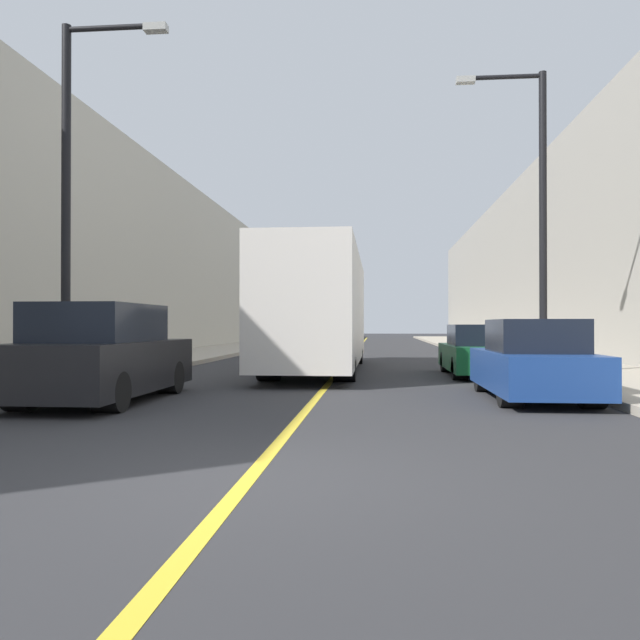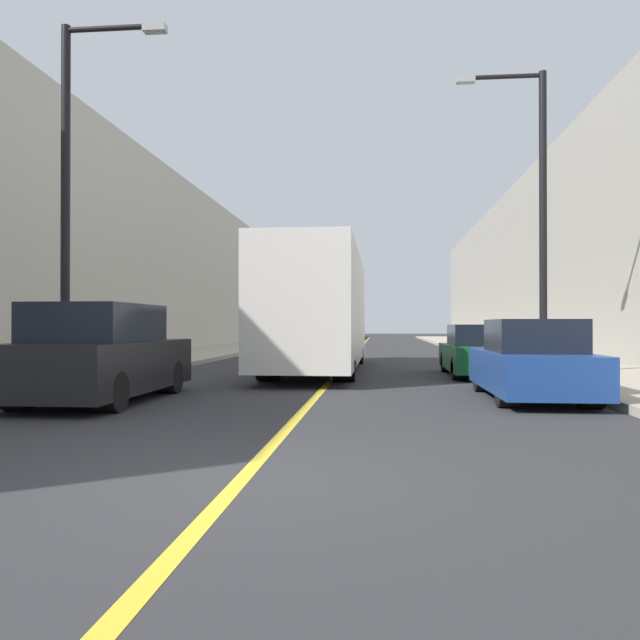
{
  "view_description": "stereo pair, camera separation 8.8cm",
  "coord_description": "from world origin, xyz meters",
  "px_view_note": "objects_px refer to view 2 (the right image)",
  "views": [
    {
      "loc": [
        1.2,
        -5.66,
        1.44
      ],
      "look_at": [
        -0.49,
        12.63,
        1.59
      ],
      "focal_mm": 35.0,
      "sensor_mm": 36.0,
      "label": 1
    },
    {
      "loc": [
        1.29,
        -5.66,
        1.44
      ],
      "look_at": [
        -0.49,
        12.63,
        1.59
      ],
      "focal_mm": 35.0,
      "sensor_mm": 36.0,
      "label": 2
    }
  ],
  "objects_px": {
    "car_right_mid": "(479,353)",
    "street_lamp_right": "(536,203)",
    "bus": "(320,310)",
    "car_right_near": "(532,364)",
    "street_lamp_left": "(74,181)",
    "parked_suv_left": "(101,356)"
  },
  "relations": [
    {
      "from": "bus",
      "to": "parked_suv_left",
      "type": "height_order",
      "value": "bus"
    },
    {
      "from": "parked_suv_left",
      "to": "street_lamp_left",
      "type": "distance_m",
      "value": 4.36
    },
    {
      "from": "car_right_mid",
      "to": "bus",
      "type": "bearing_deg",
      "value": 161.66
    },
    {
      "from": "parked_suv_left",
      "to": "street_lamp_left",
      "type": "bearing_deg",
      "value": 129.74
    },
    {
      "from": "street_lamp_right",
      "to": "car_right_near",
      "type": "bearing_deg",
      "value": -104.62
    },
    {
      "from": "car_right_near",
      "to": "car_right_mid",
      "type": "xyz_separation_m",
      "value": [
        -0.15,
        5.58,
        -0.03
      ]
    },
    {
      "from": "parked_suv_left",
      "to": "bus",
      "type": "bearing_deg",
      "value": 67.91
    },
    {
      "from": "street_lamp_right",
      "to": "street_lamp_left",
      "type": "bearing_deg",
      "value": -159.94
    },
    {
      "from": "street_lamp_left",
      "to": "parked_suv_left",
      "type": "bearing_deg",
      "value": -50.26
    },
    {
      "from": "parked_suv_left",
      "to": "car_right_near",
      "type": "relative_size",
      "value": 1.11
    },
    {
      "from": "bus",
      "to": "parked_suv_left",
      "type": "xyz_separation_m",
      "value": [
        -3.35,
        -8.24,
        -1.08
      ]
    },
    {
      "from": "parked_suv_left",
      "to": "car_right_mid",
      "type": "relative_size",
      "value": 1.02
    },
    {
      "from": "car_right_mid",
      "to": "parked_suv_left",
      "type": "bearing_deg",
      "value": -140.08
    },
    {
      "from": "car_right_near",
      "to": "street_lamp_left",
      "type": "relative_size",
      "value": 0.54
    },
    {
      "from": "street_lamp_left",
      "to": "car_right_near",
      "type": "bearing_deg",
      "value": -3.6
    },
    {
      "from": "car_right_mid",
      "to": "street_lamp_right",
      "type": "relative_size",
      "value": 0.57
    },
    {
      "from": "parked_suv_left",
      "to": "street_lamp_left",
      "type": "xyz_separation_m",
      "value": [
        -1.44,
        1.73,
        3.74
      ]
    },
    {
      "from": "street_lamp_left",
      "to": "street_lamp_right",
      "type": "distance_m",
      "value": 11.48
    },
    {
      "from": "car_right_near",
      "to": "street_lamp_right",
      "type": "distance_m",
      "value": 6.15
    },
    {
      "from": "bus",
      "to": "parked_suv_left",
      "type": "distance_m",
      "value": 8.96
    },
    {
      "from": "bus",
      "to": "car_right_near",
      "type": "bearing_deg",
      "value": -55.94
    },
    {
      "from": "street_lamp_left",
      "to": "car_right_mid",
      "type": "bearing_deg",
      "value": 27.77
    }
  ]
}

